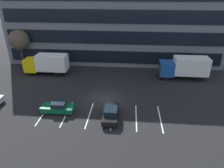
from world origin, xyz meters
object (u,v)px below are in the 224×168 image
object	(u,v)px
box_truck_blue	(184,67)
box_truck_yellow	(47,63)
sedan_forest	(58,107)
bare_tree	(19,40)
sedan_black	(111,113)

from	to	relation	value
box_truck_blue	box_truck_yellow	xyz separation A→B (m)	(-23.08, -0.10, -0.09)
box_truck_blue	sedan_forest	distance (m)	21.01
box_truck_blue	bare_tree	bearing A→B (deg)	173.70
sedan_forest	bare_tree	bearing A→B (deg)	128.21
sedan_black	sedan_forest	world-z (taller)	sedan_black
box_truck_yellow	bare_tree	distance (m)	7.55
box_truck_blue	sedan_forest	size ratio (longest dim) A/B	2.00
box_truck_yellow	bare_tree	bearing A→B (deg)	151.35
box_truck_blue	bare_tree	world-z (taller)	bare_tree
box_truck_blue	sedan_black	xyz separation A→B (m)	(-10.90, -12.47, -1.35)
box_truck_yellow	sedan_forest	distance (m)	12.95
box_truck_blue	sedan_forest	xyz separation A→B (m)	(-17.42, -11.67, -1.38)
sedan_forest	bare_tree	world-z (taller)	bare_tree
box_truck_yellow	sedan_black	size ratio (longest dim) A/B	1.83
sedan_black	sedan_forest	size ratio (longest dim) A/B	1.04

